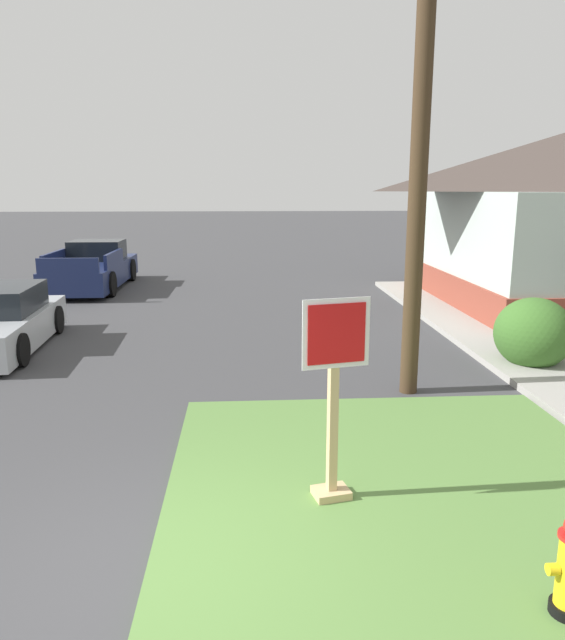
# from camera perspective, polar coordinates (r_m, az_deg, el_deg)

# --- Properties ---
(ground_plane) EXTENTS (160.00, 160.00, 0.00)m
(ground_plane) POSITION_cam_1_polar(r_m,az_deg,el_deg) (5.50, -13.55, -23.11)
(ground_plane) COLOR #3D3D3F
(grass_corner_patch) EXTENTS (5.09, 5.51, 0.08)m
(grass_corner_patch) POSITION_cam_1_polar(r_m,az_deg,el_deg) (6.66, 11.96, -15.83)
(grass_corner_patch) COLOR #567F3D
(grass_corner_patch) RESTS_ON ground
(sidewalk_strip) EXTENTS (2.20, 18.35, 0.12)m
(sidewalk_strip) POSITION_cam_1_polar(r_m,az_deg,el_deg) (11.99, 23.53, -3.60)
(sidewalk_strip) COLOR #9E9B93
(sidewalk_strip) RESTS_ON ground
(stop_sign) EXTENTS (0.67, 0.35, 2.08)m
(stop_sign) POSITION_cam_1_polar(r_m,az_deg,el_deg) (5.96, 4.91, -8.20)
(stop_sign) COLOR tan
(stop_sign) RESTS_ON grass_corner_patch
(manhole_cover) EXTENTS (0.70, 0.70, 0.02)m
(manhole_cover) POSITION_cam_1_polar(r_m,az_deg,el_deg) (7.69, -6.56, -11.86)
(manhole_cover) COLOR black
(manhole_cover) RESTS_ON ground
(pickup_truck_navy) EXTENTS (2.06, 5.28, 1.48)m
(pickup_truck_navy) POSITION_cam_1_polar(r_m,az_deg,el_deg) (20.20, -17.67, 4.67)
(pickup_truck_navy) COLOR #19234C
(pickup_truck_navy) RESTS_ON ground
(utility_pole) EXTENTS (1.51, 0.27, 10.36)m
(utility_pole) POSITION_cam_1_polar(r_m,az_deg,el_deg) (9.49, 13.55, 25.71)
(utility_pole) COLOR #42301E
(utility_pole) RESTS_ON ground
(shrub_by_curb) EXTENTS (1.36, 1.36, 1.28)m
(shrub_by_curb) POSITION_cam_1_polar(r_m,az_deg,el_deg) (11.52, 22.90, -1.18)
(shrub_by_curb) COLOR #3A6827
(shrub_by_curb) RESTS_ON ground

